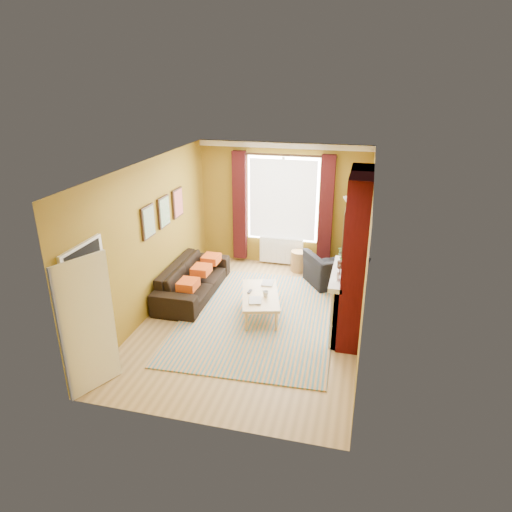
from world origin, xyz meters
name	(u,v)px	position (x,y,z in m)	size (l,w,h in m)	color
ground	(253,319)	(0.00, 0.00, 0.00)	(5.50, 5.50, 0.00)	#997645
room_walls	(291,246)	(0.63, 0.28, 1.38)	(3.82, 5.54, 2.83)	olive
striped_rug	(258,316)	(0.07, 0.11, 0.01)	(2.89, 3.90, 0.02)	teal
sofa	(193,279)	(-1.42, 0.70, 0.33)	(2.25, 0.88, 0.66)	black
armchair	(335,269)	(1.30, 1.88, 0.35)	(1.09, 0.95, 0.71)	black
coffee_table	(260,296)	(0.09, 0.20, 0.38)	(0.97, 1.42, 0.43)	#D6B67B
wicker_stool	(299,261)	(0.47, 2.40, 0.23)	(0.49, 0.49, 0.47)	olive
floor_lamp	(348,214)	(1.47, 2.40, 1.40)	(0.33, 0.33, 1.78)	black
book_a	(249,300)	(-0.04, -0.12, 0.44)	(0.22, 0.30, 0.03)	#999999
book_b	(262,282)	(0.01, 0.67, 0.44)	(0.22, 0.30, 0.02)	#999999
mug	(266,294)	(0.21, 0.13, 0.48)	(0.11, 0.11, 0.10)	#999999
tv_remote	(250,291)	(-0.12, 0.23, 0.44)	(0.06, 0.16, 0.02)	#232326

